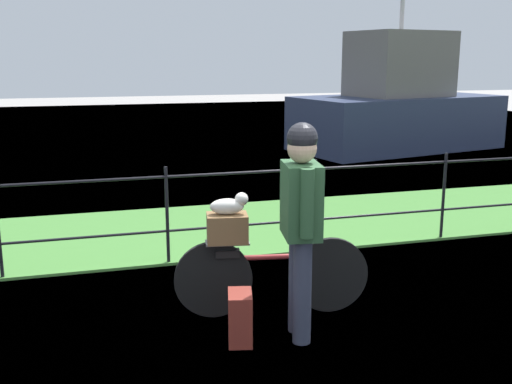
# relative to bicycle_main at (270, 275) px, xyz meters

# --- Properties ---
(ground_plane) EXTENTS (60.00, 60.00, 0.00)m
(ground_plane) POSITION_rel_bicycle_main_xyz_m (0.16, -0.55, -0.35)
(ground_plane) COLOR #9E9993
(grass_strip) EXTENTS (27.00, 2.40, 0.03)m
(grass_strip) POSITION_rel_bicycle_main_xyz_m (0.16, 2.65, -0.33)
(grass_strip) COLOR #478438
(grass_strip) RESTS_ON ground
(harbor_water) EXTENTS (30.00, 30.00, 0.00)m
(harbor_water) POSITION_rel_bicycle_main_xyz_m (0.16, 8.90, -0.35)
(harbor_water) COLOR #60849E
(harbor_water) RESTS_ON ground
(iron_fence) EXTENTS (18.04, 0.04, 1.05)m
(iron_fence) POSITION_rel_bicycle_main_xyz_m (0.16, 1.50, 0.26)
(iron_fence) COLOR black
(iron_fence) RESTS_ON ground
(bicycle_main) EXTENTS (1.63, 0.33, 0.66)m
(bicycle_main) POSITION_rel_bicycle_main_xyz_m (0.00, 0.00, 0.00)
(bicycle_main) COLOR black
(bicycle_main) RESTS_ON ground
(wooden_crate) EXTENTS (0.37, 0.29, 0.23)m
(wooden_crate) POSITION_rel_bicycle_main_xyz_m (-0.35, 0.06, 0.43)
(wooden_crate) COLOR brown
(wooden_crate) RESTS_ON bicycle_main
(terrier_dog) EXTENTS (0.32, 0.18, 0.18)m
(terrier_dog) POSITION_rel_bicycle_main_xyz_m (-0.33, 0.05, 0.62)
(terrier_dog) COLOR silver
(terrier_dog) RESTS_ON wooden_crate
(cyclist_person) EXTENTS (0.32, 0.53, 1.68)m
(cyclist_person) POSITION_rel_bicycle_main_xyz_m (0.09, -0.47, 0.66)
(cyclist_person) COLOR #383D51
(cyclist_person) RESTS_ON ground
(backpack_on_paving) EXTENTS (0.24, 0.31, 0.40)m
(backpack_on_paving) POSITION_rel_bicycle_main_xyz_m (-0.38, -0.44, -0.15)
(backpack_on_paving) COLOR maroon
(backpack_on_paving) RESTS_ON ground
(moored_boat_near) EXTENTS (5.19, 3.28, 4.31)m
(moored_boat_near) POSITION_rel_bicycle_main_xyz_m (5.70, 8.25, 0.64)
(moored_boat_near) COLOR #2D3856
(moored_boat_near) RESTS_ON ground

